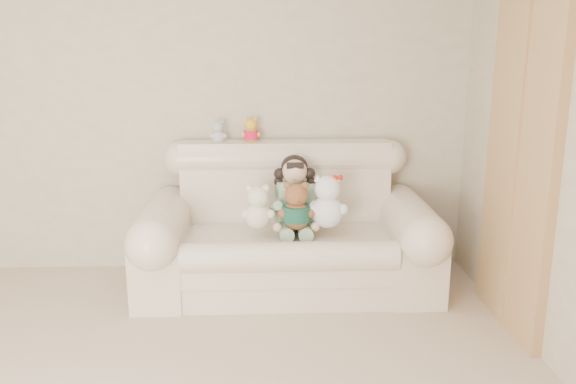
{
  "coord_description": "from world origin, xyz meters",
  "views": [
    {
      "loc": [
        0.68,
        -2.05,
        1.73
      ],
      "look_at": [
        0.85,
        1.9,
        0.75
      ],
      "focal_mm": 37.17,
      "sensor_mm": 36.0,
      "label": 1
    }
  ],
  "objects_px": {
    "seated_child": "(295,193)",
    "cream_teddy": "(258,203)",
    "brown_teddy": "(296,201)",
    "white_cat": "(327,196)",
    "sofa": "(287,221)"
  },
  "relations": [
    {
      "from": "cream_teddy",
      "to": "seated_child",
      "type": "bearing_deg",
      "value": 15.13
    },
    {
      "from": "sofa",
      "to": "seated_child",
      "type": "bearing_deg",
      "value": 55.54
    },
    {
      "from": "white_cat",
      "to": "cream_teddy",
      "type": "bearing_deg",
      "value": -163.65
    },
    {
      "from": "sofa",
      "to": "brown_teddy",
      "type": "xyz_separation_m",
      "value": [
        0.05,
        -0.14,
        0.18
      ]
    },
    {
      "from": "sofa",
      "to": "cream_teddy",
      "type": "distance_m",
      "value": 0.29
    },
    {
      "from": "seated_child",
      "to": "brown_teddy",
      "type": "distance_m",
      "value": 0.22
    },
    {
      "from": "seated_child",
      "to": "cream_teddy",
      "type": "relative_size",
      "value": 1.53
    },
    {
      "from": "white_cat",
      "to": "seated_child",
      "type": "bearing_deg",
      "value": 152.89
    },
    {
      "from": "sofa",
      "to": "cream_teddy",
      "type": "bearing_deg",
      "value": -148.42
    },
    {
      "from": "seated_child",
      "to": "cream_teddy",
      "type": "bearing_deg",
      "value": -151.15
    },
    {
      "from": "brown_teddy",
      "to": "white_cat",
      "type": "bearing_deg",
      "value": 33.3
    },
    {
      "from": "seated_child",
      "to": "brown_teddy",
      "type": "xyz_separation_m",
      "value": [
        -0.0,
        -0.22,
        -0.0
      ]
    },
    {
      "from": "sofa",
      "to": "seated_child",
      "type": "xyz_separation_m",
      "value": [
        0.05,
        0.08,
        0.18
      ]
    },
    {
      "from": "white_cat",
      "to": "cream_teddy",
      "type": "relative_size",
      "value": 1.22
    },
    {
      "from": "white_cat",
      "to": "sofa",
      "type": "bearing_deg",
      "value": 172.24
    }
  ]
}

